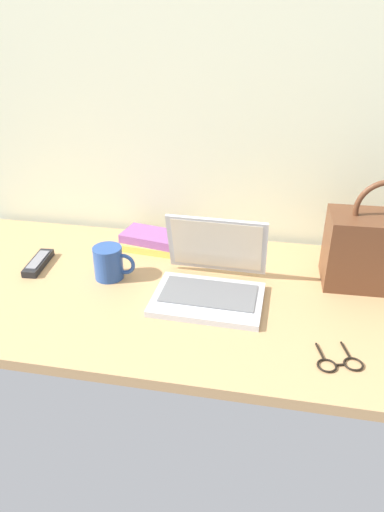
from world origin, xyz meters
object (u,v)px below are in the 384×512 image
Objects in this scene: book_stack at (152,240)px; laptop at (211,280)px; handbag at (378,249)px; remote_control_near at (38,263)px; eyeglasses at (339,364)px; coffee_mug at (109,263)px.

laptop is at bearing -45.76° from book_stack.
laptop is 0.35m from book_stack.
handbag reaches higher than book_stack.
laptop is 0.96× the size of handbag.
remote_control_near is 0.97m from eyeglasses.
handbag reaches higher than laptop.
remote_control_near is at bearing 174.55° from coffee_mug.
remote_control_near is at bearing 174.49° from laptop.
laptop is 2.43× the size of coffee_mug.
book_stack reaches higher than eyeglasses.
book_stack is at bearing 31.18° from remote_control_near.
handbag is at bearing 4.99° from remote_control_near.
handbag is at bearing 8.30° from coffee_mug.
handbag is (1.05, 0.09, 0.10)m from remote_control_near.
eyeglasses is at bearing -22.95° from coffee_mug.
laptop is 0.32m from coffee_mug.
book_stack is (0.07, 0.22, -0.02)m from coffee_mug.
handbag is 0.73m from book_stack.
laptop is 0.50m from handbag.
handbag is (0.79, 0.12, 0.06)m from coffee_mug.
eyeglasses is (0.35, -0.25, -0.04)m from laptop.
handbag is at bearing 17.26° from laptop.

